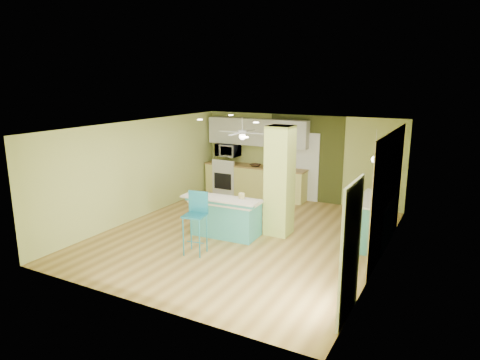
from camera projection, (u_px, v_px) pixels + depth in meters
name	position (u px, v px, depth m)	size (l,w,h in m)	color
floor	(244.00, 236.00, 9.80)	(6.00, 7.00, 0.01)	olive
ceiling	(244.00, 126.00, 9.23)	(6.00, 7.00, 0.01)	white
wall_back	(300.00, 158.00, 12.52)	(6.00, 0.01, 2.50)	#BFC96B
wall_front	(137.00, 230.00, 6.51)	(6.00, 0.01, 2.50)	#BFC96B
wall_left	(140.00, 169.00, 10.90)	(0.01, 7.00, 2.50)	#BFC96B
wall_right	(383.00, 200.00, 8.13)	(0.01, 7.00, 2.50)	#BFC96B
wood_panel	(388.00, 193.00, 8.65)	(0.02, 3.40, 2.50)	#8A734F
olive_accent	(306.00, 158.00, 12.41)	(2.20, 0.02, 2.50)	#3F451B
interior_door	(305.00, 167.00, 12.45)	(0.82, 0.05, 2.00)	white
french_door	(351.00, 251.00, 6.22)	(0.04, 1.08, 2.10)	silver
column	(280.00, 181.00, 9.64)	(0.55, 0.55, 2.50)	#B8C85D
kitchen_run	(255.00, 181.00, 13.04)	(3.25, 0.63, 0.94)	#E4E177
stove	(228.00, 178.00, 13.47)	(0.76, 0.66, 1.08)	silver
upper_cabinets	(257.00, 132.00, 12.80)	(3.20, 0.34, 0.80)	silver
microwave	(228.00, 150.00, 13.27)	(0.70, 0.48, 0.39)	white
ceiling_fan	(242.00, 133.00, 11.55)	(1.41, 1.41, 0.61)	white
pendant_lamp	(375.00, 159.00, 8.79)	(0.14, 0.14, 0.69)	white
wall_decor	(390.00, 176.00, 8.76)	(0.03, 0.90, 0.70)	brown
peninsula	(226.00, 217.00, 9.73)	(1.80, 1.02, 0.95)	teal
bar_stool	(196.00, 213.00, 8.66)	(0.48, 0.48, 1.28)	teal
side_counter	(374.00, 221.00, 9.20)	(0.68, 1.59, 1.02)	teal
fruit_bowl	(255.00, 165.00, 12.81)	(0.31, 0.31, 0.08)	#3A2617
canister	(242.00, 197.00, 9.65)	(0.14, 0.14, 0.16)	yellow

